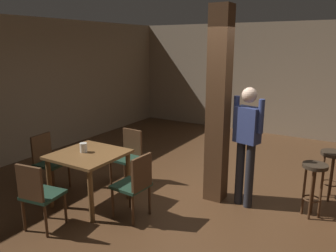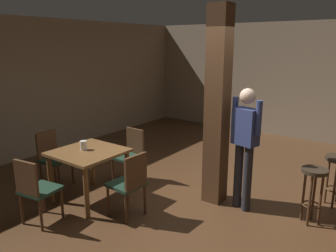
{
  "view_description": "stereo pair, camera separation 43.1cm",
  "coord_description": "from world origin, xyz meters",
  "px_view_note": "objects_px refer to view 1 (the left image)",
  "views": [
    {
      "loc": [
        1.78,
        -3.98,
        2.28
      ],
      "look_at": [
        -0.7,
        0.15,
        1.07
      ],
      "focal_mm": 35.0,
      "sensor_mm": 36.0,
      "label": 1
    },
    {
      "loc": [
        2.14,
        -3.74,
        2.28
      ],
      "look_at": [
        -0.7,
        0.15,
        1.07
      ],
      "focal_mm": 35.0,
      "sensor_mm": 36.0,
      "label": 2
    }
  ],
  "objects_px": {
    "dining_table": "(89,162)",
    "standing_person": "(247,139)",
    "chair_west": "(48,159)",
    "bar_stool_mid": "(333,163)",
    "chair_south": "(38,193)",
    "chair_north": "(128,154)",
    "chair_east": "(135,183)",
    "bar_stool_near": "(314,178)",
    "napkin_cup": "(83,148)"
  },
  "relations": [
    {
      "from": "napkin_cup",
      "to": "dining_table",
      "type": "bearing_deg",
      "value": 2.91
    },
    {
      "from": "chair_west",
      "to": "chair_east",
      "type": "xyz_separation_m",
      "value": [
        1.73,
        -0.02,
        0.0
      ]
    },
    {
      "from": "chair_west",
      "to": "bar_stool_mid",
      "type": "height_order",
      "value": "chair_west"
    },
    {
      "from": "chair_north",
      "to": "napkin_cup",
      "type": "relative_size",
      "value": 6.59
    },
    {
      "from": "chair_north",
      "to": "standing_person",
      "type": "xyz_separation_m",
      "value": [
        1.92,
        0.22,
        0.5
      ]
    },
    {
      "from": "chair_south",
      "to": "chair_west",
      "type": "relative_size",
      "value": 1.0
    },
    {
      "from": "standing_person",
      "to": "bar_stool_mid",
      "type": "distance_m",
      "value": 1.44
    },
    {
      "from": "standing_person",
      "to": "bar_stool_near",
      "type": "relative_size",
      "value": 2.3
    },
    {
      "from": "chair_north",
      "to": "chair_south",
      "type": "bearing_deg",
      "value": -91.15
    },
    {
      "from": "chair_west",
      "to": "standing_person",
      "type": "relative_size",
      "value": 0.52
    },
    {
      "from": "napkin_cup",
      "to": "bar_stool_near",
      "type": "height_order",
      "value": "napkin_cup"
    },
    {
      "from": "chair_south",
      "to": "napkin_cup",
      "type": "distance_m",
      "value": 0.93
    },
    {
      "from": "bar_stool_mid",
      "to": "chair_west",
      "type": "bearing_deg",
      "value": -153.33
    },
    {
      "from": "dining_table",
      "to": "chair_south",
      "type": "distance_m",
      "value": 0.88
    },
    {
      "from": "bar_stool_near",
      "to": "bar_stool_mid",
      "type": "height_order",
      "value": "bar_stool_near"
    },
    {
      "from": "dining_table",
      "to": "chair_west",
      "type": "relative_size",
      "value": 1.05
    },
    {
      "from": "napkin_cup",
      "to": "chair_west",
      "type": "bearing_deg",
      "value": 179.54
    },
    {
      "from": "standing_person",
      "to": "napkin_cup",
      "type": "bearing_deg",
      "value": -151.73
    },
    {
      "from": "dining_table",
      "to": "napkin_cup",
      "type": "height_order",
      "value": "napkin_cup"
    },
    {
      "from": "chair_north",
      "to": "bar_stool_mid",
      "type": "xyz_separation_m",
      "value": [
        2.97,
        1.09,
        0.06
      ]
    },
    {
      "from": "chair_west",
      "to": "bar_stool_mid",
      "type": "xyz_separation_m",
      "value": [
        3.89,
        1.96,
        0.06
      ]
    },
    {
      "from": "bar_stool_near",
      "to": "chair_west",
      "type": "bearing_deg",
      "value": -161.49
    },
    {
      "from": "chair_west",
      "to": "chair_north",
      "type": "bearing_deg",
      "value": 43.21
    },
    {
      "from": "dining_table",
      "to": "standing_person",
      "type": "relative_size",
      "value": 0.54
    },
    {
      "from": "chair_north",
      "to": "standing_person",
      "type": "bearing_deg",
      "value": 6.46
    },
    {
      "from": "standing_person",
      "to": "bar_stool_mid",
      "type": "bearing_deg",
      "value": 39.55
    },
    {
      "from": "chair_south",
      "to": "bar_stool_near",
      "type": "height_order",
      "value": "chair_south"
    },
    {
      "from": "napkin_cup",
      "to": "bar_stool_mid",
      "type": "bearing_deg",
      "value": 32.47
    },
    {
      "from": "dining_table",
      "to": "napkin_cup",
      "type": "xyz_separation_m",
      "value": [
        -0.09,
        -0.0,
        0.2
      ]
    },
    {
      "from": "chair_north",
      "to": "chair_east",
      "type": "bearing_deg",
      "value": -47.9
    },
    {
      "from": "napkin_cup",
      "to": "standing_person",
      "type": "height_order",
      "value": "standing_person"
    },
    {
      "from": "dining_table",
      "to": "standing_person",
      "type": "bearing_deg",
      "value": 29.24
    },
    {
      "from": "chair_south",
      "to": "bar_stool_mid",
      "type": "height_order",
      "value": "chair_south"
    },
    {
      "from": "chair_north",
      "to": "bar_stool_near",
      "type": "bearing_deg",
      "value": 7.71
    },
    {
      "from": "chair_south",
      "to": "chair_east",
      "type": "distance_m",
      "value": 1.2
    },
    {
      "from": "chair_north",
      "to": "bar_stool_near",
      "type": "distance_m",
      "value": 2.83
    },
    {
      "from": "napkin_cup",
      "to": "chair_north",
      "type": "bearing_deg",
      "value": 82.53
    },
    {
      "from": "dining_table",
      "to": "bar_stool_near",
      "type": "bearing_deg",
      "value": 23.83
    },
    {
      "from": "bar_stool_near",
      "to": "bar_stool_mid",
      "type": "bearing_deg",
      "value": 76.72
    },
    {
      "from": "chair_north",
      "to": "standing_person",
      "type": "distance_m",
      "value": 1.99
    },
    {
      "from": "chair_south",
      "to": "bar_stool_near",
      "type": "distance_m",
      "value": 3.54
    },
    {
      "from": "bar_stool_near",
      "to": "bar_stool_mid",
      "type": "distance_m",
      "value": 0.73
    },
    {
      "from": "bar_stool_near",
      "to": "bar_stool_mid",
      "type": "xyz_separation_m",
      "value": [
        0.17,
        0.71,
        0.01
      ]
    },
    {
      "from": "standing_person",
      "to": "chair_south",
      "type": "bearing_deg",
      "value": -134.9
    },
    {
      "from": "chair_south",
      "to": "chair_east",
      "type": "relative_size",
      "value": 1.0
    },
    {
      "from": "chair_north",
      "to": "chair_east",
      "type": "distance_m",
      "value": 1.2
    },
    {
      "from": "chair_west",
      "to": "bar_stool_mid",
      "type": "relative_size",
      "value": 1.2
    },
    {
      "from": "dining_table",
      "to": "standing_person",
      "type": "height_order",
      "value": "standing_person"
    },
    {
      "from": "dining_table",
      "to": "bar_stool_mid",
      "type": "bearing_deg",
      "value": 33.16
    },
    {
      "from": "dining_table",
      "to": "bar_stool_mid",
      "type": "height_order",
      "value": "dining_table"
    }
  ]
}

